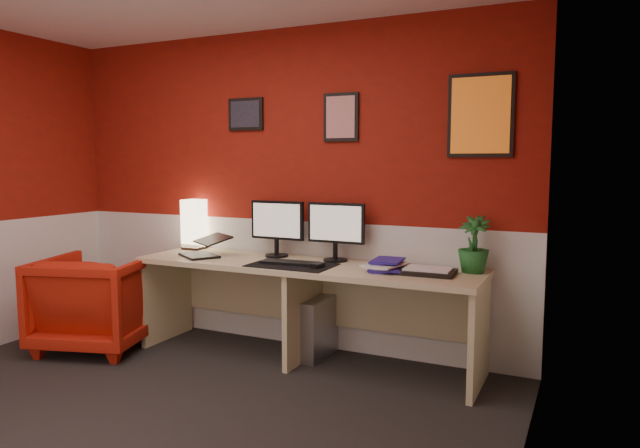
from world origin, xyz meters
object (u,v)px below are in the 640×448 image
at_px(pc_tower, 315,327).
at_px(armchair, 97,302).
at_px(desk, 304,312).
at_px(zen_tray, 428,272).
at_px(monitor_left, 276,220).
at_px(laptop, 199,243).
at_px(shoji_lamp, 194,226).
at_px(monitor_right, 335,222).
at_px(potted_plant, 474,244).

xyz_separation_m(pc_tower, armchair, (-1.64, -0.56, 0.14)).
height_order(desk, zen_tray, zen_tray).
xyz_separation_m(monitor_left, armchair, (-1.28, -0.61, -0.65)).
height_order(monitor_left, zen_tray, monitor_left).
distance_m(laptop, armchair, 0.94).
height_order(shoji_lamp, monitor_left, monitor_left).
relative_size(desk, monitor_right, 4.48).
distance_m(potted_plant, armchair, 2.91).
height_order(laptop, zen_tray, laptop).
bearing_deg(armchair, shoji_lamp, -141.69).
relative_size(shoji_lamp, pc_tower, 0.89).
distance_m(laptop, potted_plant, 2.08).
distance_m(shoji_lamp, laptop, 0.42).
bearing_deg(pc_tower, monitor_right, 24.02).
height_order(desk, laptop, laptop).
bearing_deg(potted_plant, desk, -171.14).
height_order(monitor_right, zen_tray, monitor_right).
height_order(desk, shoji_lamp, shoji_lamp).
relative_size(desk, zen_tray, 7.43).
xyz_separation_m(desk, shoji_lamp, (-1.15, 0.23, 0.56)).
xyz_separation_m(monitor_right, potted_plant, (1.01, -0.01, -0.10)).
bearing_deg(potted_plant, shoji_lamp, 178.89).
xyz_separation_m(desk, zen_tray, (0.93, -0.01, 0.38)).
relative_size(monitor_left, zen_tray, 1.66).
height_order(shoji_lamp, potted_plant, shoji_lamp).
bearing_deg(monitor_left, monitor_right, 0.95).
xyz_separation_m(monitor_left, pc_tower, (0.36, -0.05, -0.80)).
bearing_deg(armchair, desk, 178.08).
xyz_separation_m(monitor_right, armchair, (-1.78, -0.62, -0.65)).
height_order(laptop, monitor_right, monitor_right).
height_order(monitor_right, potted_plant, monitor_right).
relative_size(laptop, pc_tower, 0.73).
bearing_deg(laptop, shoji_lamp, 165.18).
bearing_deg(armchair, monitor_left, -171.37).
relative_size(desk, monitor_left, 4.48).
xyz_separation_m(zen_tray, pc_tower, (-0.90, 0.14, -0.52)).
xyz_separation_m(laptop, monitor_right, (1.04, 0.27, 0.18)).
relative_size(monitor_left, pc_tower, 1.29).
relative_size(desk, potted_plant, 6.82).
bearing_deg(laptop, desk, 38.03).
distance_m(shoji_lamp, armchair, 0.98).
bearing_deg(pc_tower, armchair, -160.49).
bearing_deg(monitor_left, armchair, -154.61).
relative_size(laptop, armchair, 0.41).
distance_m(monitor_right, potted_plant, 1.02).
distance_m(desk, zen_tray, 1.00).
height_order(shoji_lamp, pc_tower, shoji_lamp).
height_order(monitor_right, pc_tower, monitor_right).
bearing_deg(desk, shoji_lamp, 168.73).
bearing_deg(monitor_right, armchair, -160.88).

